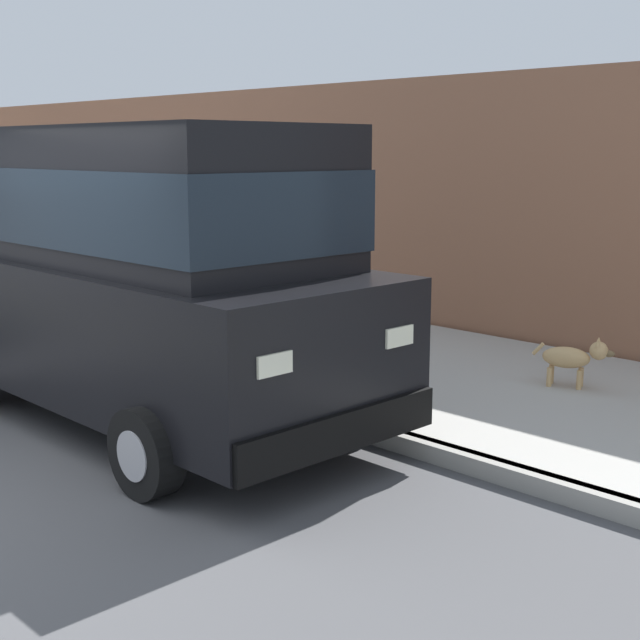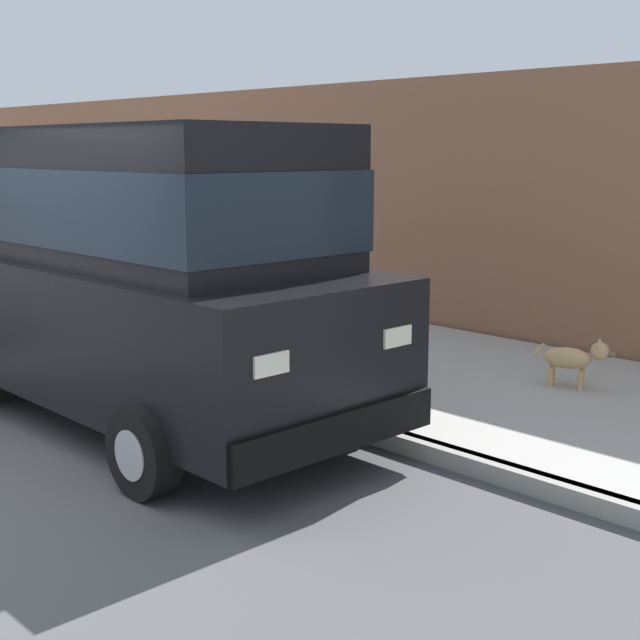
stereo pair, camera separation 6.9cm
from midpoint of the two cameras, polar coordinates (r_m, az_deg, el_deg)
The scene contains 5 objects.
curb at distance 8.14m, azimuth -3.27°, elevation -5.21°, with size 0.16×64.00×0.14m, color gray.
sidewalk at distance 9.38m, azimuth 5.07°, elevation -3.05°, with size 3.60×64.00×0.14m, color #A8A59E.
car_black_van at distance 7.64m, azimuth -11.40°, elevation 3.67°, with size 2.16×4.91×2.52m.
dog_tan at distance 8.56m, azimuth 16.35°, elevation -2.35°, with size 0.37×0.72×0.49m.
building_facade at distance 13.46m, azimuth -2.13°, elevation 7.89°, with size 0.50×20.00×3.21m, color #8C5B42.
Camera 2 is at (-1.88, -5.94, 2.35)m, focal length 49.47 mm.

